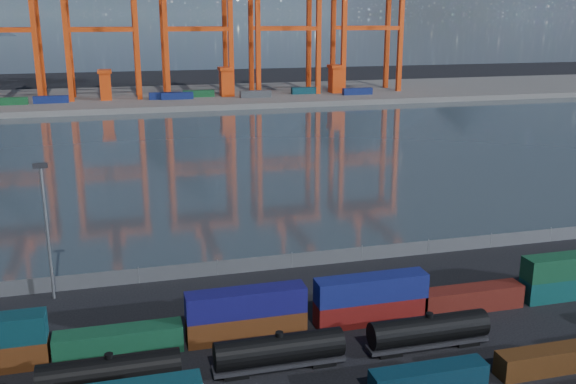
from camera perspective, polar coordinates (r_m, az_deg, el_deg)
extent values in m
plane|color=black|center=(62.75, 7.35, -16.08)|extent=(700.00, 700.00, 0.00)
plane|color=#2C3940|center=(159.05, -6.97, 3.51)|extent=(700.00, 700.00, 0.00)
cube|color=#514F4C|center=(262.00, -10.28, 8.30)|extent=(700.00, 70.00, 2.00)
cube|color=#0A2938|center=(61.26, 12.39, -15.90)|extent=(10.91, 2.22, 2.36)
cube|color=#4C290F|center=(67.49, 22.30, -13.64)|extent=(10.91, 2.22, 2.36)
cube|color=#134A2C|center=(67.56, -14.79, -12.73)|extent=(12.52, 2.55, 2.71)
cube|color=#5A2D12|center=(68.51, -3.70, -11.79)|extent=(12.52, 2.55, 2.71)
cube|color=#131159|center=(67.31, -3.74, -9.74)|extent=(12.52, 2.55, 2.71)
cube|color=maroon|center=(72.12, 7.35, -10.42)|extent=(12.52, 2.55, 2.71)
cube|color=navy|center=(70.99, 7.42, -8.45)|extent=(12.52, 2.55, 2.71)
cube|color=#5D1A12|center=(77.25, 15.87, -9.10)|extent=(12.52, 2.55, 2.71)
cube|color=#0D4543|center=(84.55, 23.77, -7.68)|extent=(12.52, 2.55, 2.71)
cube|color=#13492B|center=(83.58, 23.98, -5.96)|extent=(12.52, 2.55, 2.71)
cylinder|color=black|center=(61.09, -15.54, -15.12)|extent=(12.37, 2.76, 2.76)
cylinder|color=black|center=(60.35, -15.65, -13.87)|extent=(0.76, 0.76, 0.48)
cube|color=black|center=(62.05, -11.29, -16.36)|extent=(2.38, 1.71, 0.57)
cylinder|color=black|center=(62.46, -0.77, -13.78)|extent=(12.37, 2.76, 2.76)
cylinder|color=black|center=(61.73, -0.78, -12.54)|extent=(0.76, 0.76, 0.48)
cube|color=black|center=(63.22, -0.77, -14.98)|extent=(12.85, 1.90, 0.38)
cube|color=black|center=(62.66, -4.72, -15.74)|extent=(2.38, 1.71, 0.57)
cube|color=black|center=(64.44, 3.05, -14.76)|extent=(2.38, 1.71, 0.57)
cylinder|color=black|center=(67.46, 12.38, -11.81)|extent=(12.37, 2.76, 2.76)
cylinder|color=black|center=(66.79, 12.46, -10.65)|extent=(0.76, 0.76, 0.48)
cube|color=black|center=(68.16, 12.31, -12.95)|extent=(12.85, 1.90, 0.38)
cube|color=black|center=(66.66, 8.91, -13.83)|extent=(2.38, 1.71, 0.57)
cube|color=black|center=(70.25, 15.48, -12.62)|extent=(2.38, 1.71, 0.57)
cube|color=#595B5E|center=(86.10, 0.34, -6.13)|extent=(160.00, 0.06, 2.00)
cylinder|color=slate|center=(83.92, -20.02, -7.64)|extent=(0.12, 0.12, 2.20)
cylinder|color=slate|center=(83.45, -13.14, -7.20)|extent=(0.12, 0.12, 2.20)
cylinder|color=slate|center=(84.17, -6.28, -6.67)|extent=(0.12, 0.12, 2.20)
cylinder|color=slate|center=(86.06, 0.34, -6.07)|extent=(0.12, 0.12, 2.20)
cylinder|color=slate|center=(89.04, 6.59, -5.42)|extent=(0.12, 0.12, 2.20)
cylinder|color=slate|center=(93.00, 12.36, -4.76)|extent=(0.12, 0.12, 2.20)
cylinder|color=slate|center=(97.83, 17.60, -4.12)|extent=(0.12, 0.12, 2.20)
cylinder|color=slate|center=(103.40, 22.31, -3.52)|extent=(0.12, 0.12, 2.20)
cylinder|color=slate|center=(79.68, -20.59, -3.61)|extent=(0.36, 0.36, 16.00)
cube|color=black|center=(77.51, -21.17, 2.20)|extent=(1.60, 0.40, 0.60)
cube|color=#E03F0F|center=(249.12, -21.59, 12.66)|extent=(1.78, 1.78, 49.93)
cube|color=#E03F0F|center=(262.35, -21.28, 12.78)|extent=(1.78, 1.78, 49.93)
cube|color=#E03F0F|center=(263.82, -24.03, 13.06)|extent=(24.41, 1.55, 1.55)
cube|color=#E03F0F|center=(248.20, -19.11, 12.88)|extent=(1.78, 1.78, 49.93)
cube|color=#E03F0F|center=(261.49, -18.92, 12.99)|extent=(1.78, 1.78, 49.93)
cube|color=#E03F0F|center=(247.82, -13.33, 13.30)|extent=(1.78, 1.78, 49.93)
cube|color=#E03F0F|center=(261.12, -13.44, 13.39)|extent=(1.78, 1.78, 49.93)
cube|color=#E03F0F|center=(247.64, -16.27, 13.68)|extent=(24.41, 1.55, 1.55)
cube|color=#E03F0F|center=(260.96, -16.23, 13.75)|extent=(24.41, 1.55, 1.55)
cube|color=#E03F0F|center=(248.40, -10.83, 13.44)|extent=(1.78, 1.78, 49.93)
cube|color=#E03F0F|center=(261.67, -11.06, 13.52)|extent=(1.78, 1.78, 49.93)
cube|color=#E03F0F|center=(251.43, -5.12, 13.67)|extent=(1.78, 1.78, 49.93)
cube|color=#E03F0F|center=(264.55, -5.63, 13.75)|extent=(1.78, 1.78, 49.93)
cube|color=#E03F0F|center=(249.55, -7.98, 14.15)|extent=(24.41, 1.55, 1.55)
cube|color=#E03F0F|center=(262.77, -8.35, 14.19)|extent=(24.41, 1.55, 1.55)
cube|color=#E03F0F|center=(253.47, -2.69, 13.73)|extent=(1.78, 1.78, 49.93)
cube|color=#E03F0F|center=(266.49, -3.32, 13.81)|extent=(1.78, 1.78, 49.93)
cube|color=#E03F0F|center=(259.75, 2.73, 13.77)|extent=(1.78, 1.78, 49.93)
cube|color=#E03F0F|center=(272.47, 1.86, 13.86)|extent=(1.78, 1.78, 49.93)
cube|color=#E03F0F|center=(256.27, 0.05, 14.32)|extent=(24.41, 1.55, 1.55)
cube|color=#E03F0F|center=(269.16, -0.70, 14.38)|extent=(24.41, 1.55, 1.55)
cube|color=#E03F0F|center=(263.14, 5.00, 13.75)|extent=(1.78, 1.78, 49.93)
cube|color=#E03F0F|center=(275.70, 4.04, 13.85)|extent=(1.78, 1.78, 49.93)
cube|color=#E03F0F|center=(272.35, 9.98, 13.64)|extent=(1.78, 1.78, 49.93)
cube|color=#E03F0F|center=(284.51, 8.83, 13.76)|extent=(1.78, 1.78, 49.93)
cube|color=#E03F0F|center=(267.44, 7.55, 14.24)|extent=(24.41, 1.55, 1.55)
cube|color=#E03F0F|center=(279.81, 6.49, 14.33)|extent=(24.41, 1.55, 1.55)
cube|color=navy|center=(246.62, -9.84, 8.42)|extent=(12.00, 2.44, 2.60)
cube|color=navy|center=(258.98, 6.19, 8.89)|extent=(12.00, 2.44, 2.60)
cube|color=navy|center=(247.67, -10.87, 8.40)|extent=(12.00, 2.44, 2.60)
cube|color=#3F4244|center=(249.07, -2.90, 8.69)|extent=(12.00, 2.44, 2.60)
cube|color=#144C23|center=(247.91, -23.49, 7.41)|extent=(12.00, 2.44, 2.60)
cube|color=navy|center=(247.58, -20.32, 7.72)|extent=(12.00, 2.44, 2.60)
cube|color=#144C23|center=(252.27, -7.96, 8.65)|extent=(12.00, 2.44, 2.60)
cube|color=#0C3842|center=(260.36, 1.62, 9.00)|extent=(12.00, 2.44, 2.60)
cube|color=#E03F0F|center=(250.57, -15.91, 9.02)|extent=(4.00, 6.00, 10.00)
cube|color=#E03F0F|center=(250.07, -16.00, 10.27)|extent=(5.00, 7.00, 1.20)
cube|color=#E03F0F|center=(253.88, -5.58, 9.61)|extent=(4.00, 6.00, 10.00)
cube|color=#E03F0F|center=(253.38, -5.62, 10.85)|extent=(5.00, 7.00, 1.20)
cube|color=#E03F0F|center=(264.91, 4.21, 9.88)|extent=(4.00, 6.00, 10.00)
cube|color=#E03F0F|center=(264.43, 4.23, 11.07)|extent=(5.00, 7.00, 1.20)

